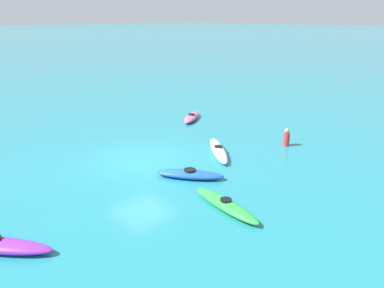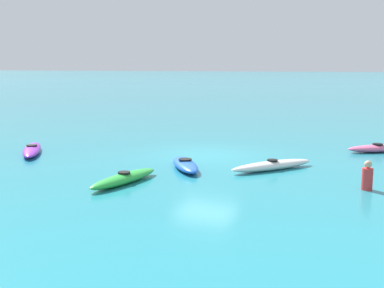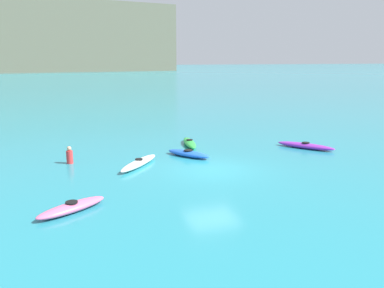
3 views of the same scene
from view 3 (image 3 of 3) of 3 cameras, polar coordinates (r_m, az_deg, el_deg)
name	(u,v)px [view 3 (image 3 of 3)]	position (r m, az deg, el deg)	size (l,w,h in m)	color
ground_plane	(212,170)	(18.87, 2.93, -3.70)	(600.00, 600.00, 0.00)	teal
headland_cliff	(42,37)	(174.52, -20.75, 14.12)	(100.63, 37.97, 26.60)	#6B6651
kayak_white	(139,163)	(19.59, -7.62, -2.70)	(2.61, 3.01, 0.37)	white
kayak_green	(190,143)	(24.00, -0.35, 0.17)	(1.10, 3.07, 0.37)	green
kayak_pink	(72,207)	(14.39, -16.87, -8.69)	(2.62, 1.95, 0.37)	pink
kayak_purple	(306,146)	(24.12, 16.00, -0.24)	(2.55, 3.15, 0.37)	purple
kayak_blue	(188,154)	(21.28, -0.53, -1.39)	(2.12, 2.61, 0.37)	blue
person_near_shore	(70,156)	(20.78, -17.17, -1.65)	(0.33, 0.33, 0.88)	red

